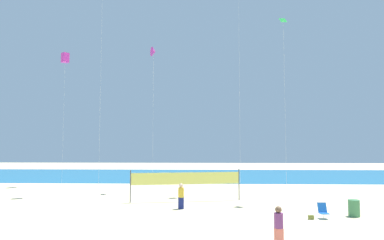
{
  "coord_description": "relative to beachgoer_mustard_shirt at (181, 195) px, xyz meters",
  "views": [
    {
      "loc": [
        2.53,
        -16.44,
        4.38
      ],
      "look_at": [
        1.61,
        11.86,
        6.39
      ],
      "focal_mm": 31.24,
      "sensor_mm": 36.0,
      "label": 1
    }
  ],
  "objects": [
    {
      "name": "ground_plane",
      "position": [
        -1.05,
        -6.3,
        -0.91
      ],
      "size": [
        120.0,
        120.0,
        0.0
      ],
      "primitive_type": "plane",
      "color": "beige"
    },
    {
      "name": "volleyball_net",
      "position": [
        0.18,
        2.99,
        0.73
      ],
      "size": [
        8.31,
        1.52,
        2.4
      ],
      "color": "#4C4C51",
      "rests_on": "ground"
    },
    {
      "name": "kite_green_diamond",
      "position": [
        8.0,
        3.67,
        13.12
      ],
      "size": [
        0.65,
        0.64,
        14.52
      ],
      "color": "silver",
      "rests_on": "ground"
    },
    {
      "name": "beachgoer_plum_shirt",
      "position": [
        4.72,
        -8.05,
        -0.0
      ],
      "size": [
        0.39,
        0.39,
        1.69
      ],
      "rotation": [
        0.0,
        0.0,
        0.51
      ],
      "color": "#EA7260",
      "rests_on": "ground"
    },
    {
      "name": "beachgoer_mustard_shirt",
      "position": [
        0.0,
        0.0,
        0.0
      ],
      "size": [
        0.39,
        0.39,
        1.7
      ],
      "rotation": [
        0.0,
        0.0,
        1.2
      ],
      "color": "navy",
      "rests_on": "ground"
    },
    {
      "name": "folding_beach_chair",
      "position": [
        8.54,
        -2.55,
        -0.44
      ],
      "size": [
        0.52,
        0.65,
        0.89
      ],
      "rotation": [
        0.0,
        0.0,
        -0.19
      ],
      "color": "#1959B2",
      "rests_on": "ground"
    },
    {
      "name": "beach_handbag",
      "position": [
        7.73,
        -2.87,
        -0.79
      ],
      "size": [
        0.31,
        0.15,
        0.25
      ],
      "primitive_type": "cube",
      "color": "olive",
      "rests_on": "ground"
    },
    {
      "name": "kite_magenta_delta",
      "position": [
        -3.28,
        8.91,
        12.35
      ],
      "size": [
        0.77,
        1.0,
        13.76
      ],
      "color": "silver",
      "rests_on": "ground"
    },
    {
      "name": "ocean_band",
      "position": [
        -1.05,
        24.03,
        -0.9
      ],
      "size": [
        120.0,
        20.0,
        0.01
      ],
      "primitive_type": "cube",
      "color": "#1E6B99",
      "rests_on": "ground"
    },
    {
      "name": "trash_barrel",
      "position": [
        10.59,
        -1.98,
        -0.41
      ],
      "size": [
        0.66,
        0.66,
        0.99
      ],
      "primitive_type": "cylinder",
      "color": "#3F7F4C",
      "rests_on": "ground"
    },
    {
      "name": "kite_magenta_box",
      "position": [
        -13.74,
        13.1,
        12.93
      ],
      "size": [
        0.94,
        0.94,
        14.4
      ],
      "color": "silver",
      "rests_on": "ground"
    }
  ]
}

